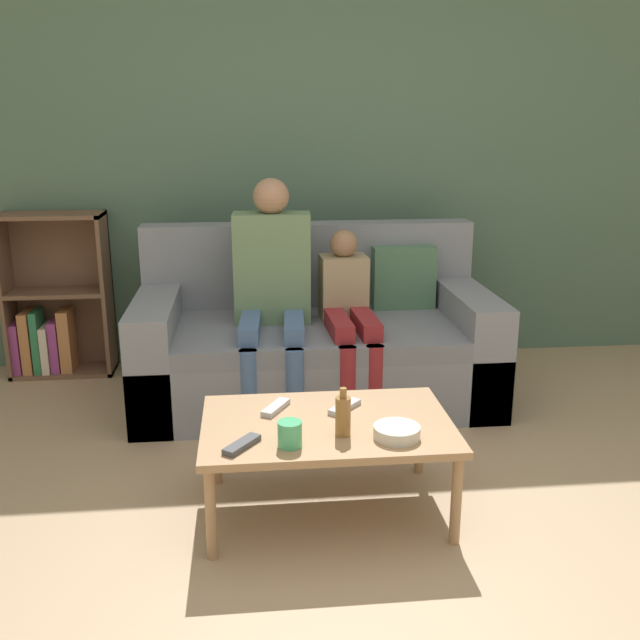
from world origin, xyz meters
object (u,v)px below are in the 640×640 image
object	(u,v)px
person_adult	(272,279)
snack_bowl	(397,432)
couch	(315,344)
person_child	(348,310)
coffee_table	(327,430)
tv_remote_0	(345,407)
cup_near	(290,434)
bookshelf	(55,310)
tv_remote_2	(276,408)
bottle	(343,415)
tv_remote_1	(242,445)

from	to	relation	value
person_adult	snack_bowl	size ratio (longest dim) A/B	7.02
couch	person_child	size ratio (longest dim) A/B	2.04
coffee_table	person_adult	world-z (taller)	person_adult
coffee_table	snack_bowl	bearing A→B (deg)	-34.87
coffee_table	person_adult	xyz separation A→B (m)	(-0.16, 1.15, 0.35)
tv_remote_0	coffee_table	bearing A→B (deg)	-85.01
cup_near	tv_remote_0	bearing A→B (deg)	52.02
person_child	cup_near	bearing A→B (deg)	-109.48
bookshelf	cup_near	bearing A→B (deg)	-56.72
bookshelf	person_child	size ratio (longest dim) A/B	1.04
cup_near	tv_remote_2	xyz separation A→B (m)	(-0.04, 0.33, -0.04)
person_adult	snack_bowl	bearing A→B (deg)	-69.54
couch	bookshelf	world-z (taller)	bookshelf
person_adult	tv_remote_0	bearing A→B (deg)	-73.16
cup_near	person_adult	bearing A→B (deg)	90.19
person_child	bottle	size ratio (longest dim) A/B	5.03
tv_remote_1	bottle	distance (m)	0.38
bookshelf	person_adult	world-z (taller)	person_adult
bookshelf	tv_remote_1	bearing A→B (deg)	-60.23
person_child	tv_remote_2	distance (m)	1.05
bottle	person_child	bearing A→B (deg)	80.92
coffee_table	bookshelf	bearing A→B (deg)	129.20
bottle	person_adult	bearing A→B (deg)	99.16
coffee_table	snack_bowl	world-z (taller)	snack_bowl
tv_remote_0	tv_remote_1	size ratio (longest dim) A/B	0.96
bookshelf	tv_remote_2	size ratio (longest dim) A/B	5.71
snack_bowl	tv_remote_1	bearing A→B (deg)	-177.65
person_adult	tv_remote_1	bearing A→B (deg)	-93.57
cup_near	person_child	bearing A→B (deg)	72.88
bookshelf	coffee_table	distance (m)	2.31
coffee_table	bottle	distance (m)	0.18
tv_remote_1	bottle	size ratio (longest dim) A/B	0.88
tv_remote_2	bottle	size ratio (longest dim) A/B	0.92
cup_near	snack_bowl	bearing A→B (deg)	4.32
couch	tv_remote_0	xyz separation A→B (m)	(0.01, -1.12, 0.10)
tv_remote_0	bottle	bearing A→B (deg)	-57.50
tv_remote_1	cup_near	bearing A→B (deg)	35.05
couch	tv_remote_2	xyz separation A→B (m)	(-0.27, -1.10, 0.10)
person_child	bookshelf	bearing A→B (deg)	154.94
cup_near	snack_bowl	distance (m)	0.40
tv_remote_0	tv_remote_2	bearing A→B (deg)	-142.85
coffee_table	tv_remote_1	size ratio (longest dim) A/B	5.87
tv_remote_2	bottle	world-z (taller)	bottle
person_child	tv_remote_2	world-z (taller)	person_child
tv_remote_0	tv_remote_2	xyz separation A→B (m)	(-0.28, 0.02, 0.00)
person_adult	cup_near	bearing A→B (deg)	-86.26
tv_remote_0	bottle	xyz separation A→B (m)	(-0.04, -0.24, 0.07)
coffee_table	cup_near	distance (m)	0.26
couch	snack_bowl	xyz separation A→B (m)	(0.16, -1.40, 0.11)
tv_remote_0	tv_remote_2	size ratio (longest dim) A/B	0.92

